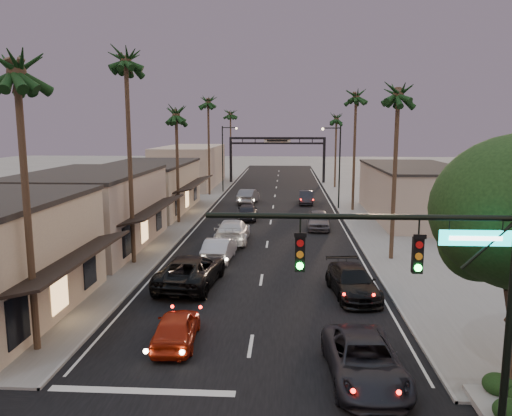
# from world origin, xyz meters

# --- Properties ---
(ground) EXTENTS (200.00, 200.00, 0.00)m
(ground) POSITION_xyz_m (0.00, 40.00, 0.00)
(ground) COLOR slate
(ground) RESTS_ON ground
(road) EXTENTS (14.00, 120.00, 0.02)m
(road) POSITION_xyz_m (0.00, 45.00, 0.00)
(road) COLOR black
(road) RESTS_ON ground
(sidewalk_left) EXTENTS (5.00, 92.00, 0.12)m
(sidewalk_left) POSITION_xyz_m (-9.50, 52.00, 0.06)
(sidewalk_left) COLOR slate
(sidewalk_left) RESTS_ON ground
(sidewalk_right) EXTENTS (5.00, 92.00, 0.12)m
(sidewalk_right) POSITION_xyz_m (9.50, 52.00, 0.06)
(sidewalk_right) COLOR slate
(sidewalk_right) RESTS_ON ground
(storefront_mid) EXTENTS (8.00, 14.00, 5.50)m
(storefront_mid) POSITION_xyz_m (-13.00, 26.00, 2.75)
(storefront_mid) COLOR #A18F80
(storefront_mid) RESTS_ON ground
(storefront_far) EXTENTS (8.00, 16.00, 5.00)m
(storefront_far) POSITION_xyz_m (-13.00, 42.00, 2.50)
(storefront_far) COLOR tan
(storefront_far) RESTS_ON ground
(storefront_dist) EXTENTS (8.00, 20.00, 6.00)m
(storefront_dist) POSITION_xyz_m (-13.00, 65.00, 3.00)
(storefront_dist) COLOR #A18F80
(storefront_dist) RESTS_ON ground
(building_right) EXTENTS (8.00, 18.00, 5.00)m
(building_right) POSITION_xyz_m (14.00, 40.00, 2.50)
(building_right) COLOR #A18F80
(building_right) RESTS_ON ground
(traffic_signal) EXTENTS (8.51, 0.22, 7.80)m
(traffic_signal) POSITION_xyz_m (5.69, 4.00, 5.08)
(traffic_signal) COLOR black
(traffic_signal) RESTS_ON ground
(planter) EXTENTS (2.20, 2.60, 0.24)m
(planter) POSITION_xyz_m (8.60, 5.50, 0.00)
(planter) COLOR gray
(planter) RESTS_ON ground
(arch) EXTENTS (15.20, 0.40, 7.27)m
(arch) POSITION_xyz_m (0.00, 70.00, 5.53)
(arch) COLOR black
(arch) RESTS_ON ground
(streetlight_right) EXTENTS (2.13, 0.30, 9.00)m
(streetlight_right) POSITION_xyz_m (6.92, 45.00, 5.33)
(streetlight_right) COLOR black
(streetlight_right) RESTS_ON ground
(streetlight_left) EXTENTS (2.13, 0.30, 9.00)m
(streetlight_left) POSITION_xyz_m (-6.92, 58.00, 5.33)
(streetlight_left) COLOR black
(streetlight_left) RESTS_ON ground
(palm_la) EXTENTS (3.20, 3.20, 13.20)m
(palm_la) POSITION_xyz_m (-8.60, 9.00, 11.44)
(palm_la) COLOR #38281C
(palm_la) RESTS_ON ground
(palm_lb) EXTENTS (3.20, 3.20, 15.20)m
(palm_lb) POSITION_xyz_m (-8.60, 22.00, 13.39)
(palm_lb) COLOR #38281C
(palm_lb) RESTS_ON ground
(palm_lc) EXTENTS (3.20, 3.20, 12.20)m
(palm_lc) POSITION_xyz_m (-8.60, 36.00, 10.47)
(palm_lc) COLOR #38281C
(palm_lc) RESTS_ON ground
(palm_ld) EXTENTS (3.20, 3.20, 14.20)m
(palm_ld) POSITION_xyz_m (-8.60, 55.00, 12.42)
(palm_ld) COLOR #38281C
(palm_ld) RESTS_ON ground
(palm_ra) EXTENTS (3.20, 3.20, 13.20)m
(palm_ra) POSITION_xyz_m (8.60, 24.00, 11.44)
(palm_ra) COLOR #38281C
(palm_ra) RESTS_ON ground
(palm_rb) EXTENTS (3.20, 3.20, 14.20)m
(palm_rb) POSITION_xyz_m (8.60, 44.00, 12.42)
(palm_rb) COLOR #38281C
(palm_rb) RESTS_ON ground
(palm_rc) EXTENTS (3.20, 3.20, 12.20)m
(palm_rc) POSITION_xyz_m (8.60, 64.00, 10.47)
(palm_rc) COLOR #38281C
(palm_rc) RESTS_ON ground
(palm_far) EXTENTS (3.20, 3.20, 13.20)m
(palm_far) POSITION_xyz_m (-8.30, 78.00, 11.44)
(palm_far) COLOR #38281C
(palm_far) RESTS_ON ground
(oncoming_red) EXTENTS (1.94, 4.30, 1.43)m
(oncoming_red) POSITION_xyz_m (-3.12, 10.05, 0.72)
(oncoming_red) COLOR #971F0A
(oncoming_red) RESTS_ON ground
(oncoming_pickup) EXTENTS (3.51, 6.67, 1.79)m
(oncoming_pickup) POSITION_xyz_m (-3.96, 17.72, 0.89)
(oncoming_pickup) COLOR black
(oncoming_pickup) RESTS_ON ground
(oncoming_silver) EXTENTS (1.96, 4.89, 1.58)m
(oncoming_silver) POSITION_xyz_m (-3.06, 23.22, 0.79)
(oncoming_silver) COLOR #A5A6AB
(oncoming_silver) RESTS_ON ground
(oncoming_white) EXTENTS (2.57, 6.17, 1.78)m
(oncoming_white) POSITION_xyz_m (-2.75, 28.72, 0.89)
(oncoming_white) COLOR silver
(oncoming_white) RESTS_ON ground
(oncoming_dgrey) EXTENTS (1.99, 4.73, 1.60)m
(oncoming_dgrey) POSITION_xyz_m (-2.31, 38.15, 0.80)
(oncoming_dgrey) COLOR black
(oncoming_dgrey) RESTS_ON ground
(oncoming_grey_far) EXTENTS (2.41, 5.30, 1.69)m
(oncoming_grey_far) POSITION_xyz_m (-3.00, 48.44, 0.84)
(oncoming_grey_far) COLOR #57585D
(oncoming_grey_far) RESTS_ON ground
(curbside_near) EXTENTS (2.83, 5.65, 1.53)m
(curbside_near) POSITION_xyz_m (4.26, 7.42, 0.77)
(curbside_near) COLOR black
(curbside_near) RESTS_ON ground
(curbside_black) EXTENTS (2.83, 5.62, 1.56)m
(curbside_black) POSITION_xyz_m (5.02, 16.51, 0.78)
(curbside_black) COLOR black
(curbside_black) RESTS_ON ground
(curbside_grey) EXTENTS (2.17, 4.86, 1.62)m
(curbside_grey) POSITION_xyz_m (4.32, 34.14, 0.81)
(curbside_grey) COLOR #545359
(curbside_grey) RESTS_ON ground
(curbside_far) EXTENTS (1.78, 4.65, 1.51)m
(curbside_far) POSITION_xyz_m (3.79, 48.35, 0.76)
(curbside_far) COLOR black
(curbside_far) RESTS_ON ground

